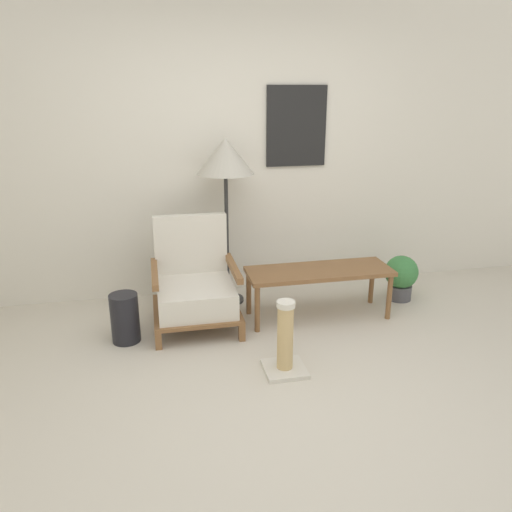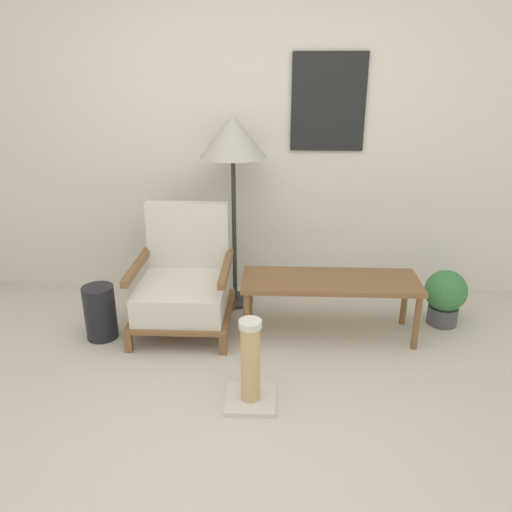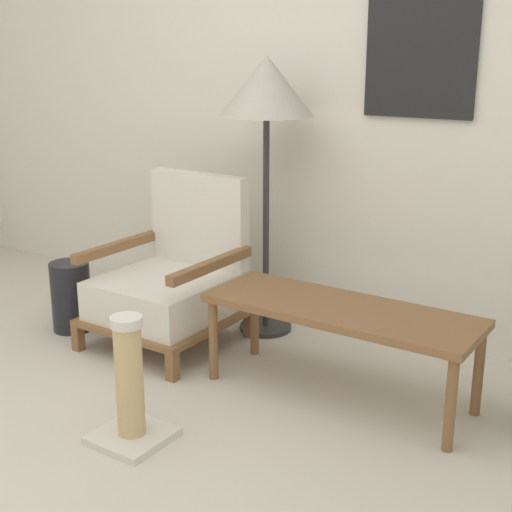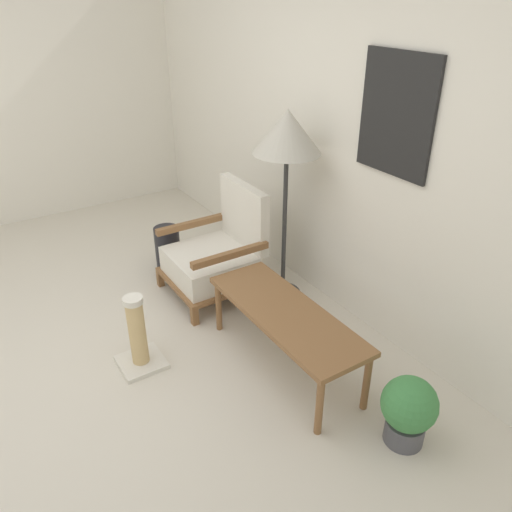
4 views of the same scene
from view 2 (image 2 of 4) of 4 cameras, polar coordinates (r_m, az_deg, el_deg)
name	(u,v)px [view 2 (image 2 of 4)]	position (r m, az deg, el deg)	size (l,w,h in m)	color
ground_plane	(235,462)	(2.65, -2.41, -22.43)	(14.00, 14.00, 0.00)	beige
wall_back	(255,128)	(4.03, -0.09, 14.40)	(8.00, 0.09, 2.70)	silver
armchair	(184,285)	(3.65, -8.27, -3.25)	(0.69, 0.70, 0.88)	brown
floor_lamp	(233,142)	(3.72, -2.67, 12.85)	(0.49, 0.49, 1.49)	#2D2D2D
coffee_table	(330,285)	(3.52, 8.47, -3.33)	(1.23, 0.43, 0.43)	brown
vase	(100,312)	(3.69, -17.38, -6.16)	(0.22, 0.22, 0.39)	black
potted_plant	(445,295)	(3.94, 20.81, -4.22)	(0.31, 0.31, 0.42)	#4C4C51
scratching_post	(250,371)	(2.88, -0.64, -13.01)	(0.29, 0.29, 0.53)	beige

